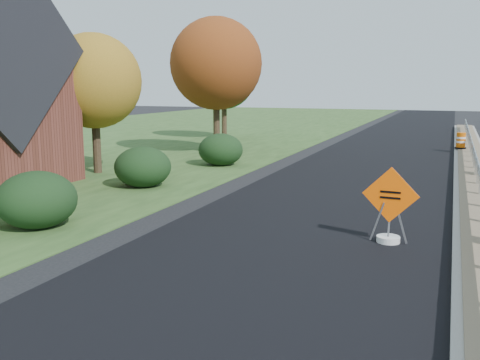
% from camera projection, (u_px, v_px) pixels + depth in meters
% --- Properties ---
extents(grass_verge_near, '(30.00, 120.00, 0.03)m').
position_uv_depth(grass_verge_near, '(57.00, 145.00, 33.52)').
color(grass_verge_near, '#2D4A1F').
rests_on(grass_verge_near, ground).
extents(milled_overlay, '(7.20, 120.00, 0.01)m').
position_uv_depth(milled_overlay, '(376.00, 162.00, 26.38)').
color(milled_overlay, black).
rests_on(milled_overlay, ground).
extents(median, '(1.60, 55.00, 0.23)m').
position_uv_depth(median, '(474.00, 171.00, 22.93)').
color(median, gray).
rests_on(median, ground).
extents(guardrail, '(0.10, 46.15, 0.72)m').
position_uv_depth(guardrail, '(474.00, 154.00, 23.74)').
color(guardrail, silver).
rests_on(guardrail, median).
extents(hedge_south, '(2.09, 2.09, 1.52)m').
position_uv_depth(hedge_south, '(37.00, 199.00, 14.02)').
color(hedge_south, black).
rests_on(hedge_south, ground).
extents(hedge_mid, '(2.09, 2.09, 1.52)m').
position_uv_depth(hedge_mid, '(143.00, 167.00, 19.69)').
color(hedge_mid, black).
rests_on(hedge_mid, ground).
extents(hedge_north, '(2.09, 2.09, 1.52)m').
position_uv_depth(hedge_north, '(221.00, 150.00, 25.00)').
color(hedge_north, black).
rests_on(hedge_north, ground).
extents(tree_near_yellow, '(3.96, 3.96, 5.88)m').
position_uv_depth(tree_near_yellow, '(94.00, 81.00, 22.25)').
color(tree_near_yellow, '#473523').
rests_on(tree_near_yellow, ground).
extents(tree_near_red, '(4.95, 4.95, 7.35)m').
position_uv_depth(tree_near_red, '(216.00, 64.00, 28.67)').
color(tree_near_red, '#473523').
rests_on(tree_near_red, ground).
extents(tree_near_back, '(4.29, 4.29, 6.37)m').
position_uv_depth(tree_near_back, '(224.00, 78.00, 37.19)').
color(tree_near_back, '#473523').
rests_on(tree_near_back, ground).
extents(caution_sign, '(1.33, 0.55, 1.83)m').
position_uv_depth(caution_sign, '(389.00, 224.00, 12.70)').
color(caution_sign, white).
rests_on(caution_sign, ground).
extents(barrel_median_far, '(0.61, 0.61, 0.90)m').
position_uv_depth(barrel_median_far, '(461.00, 141.00, 29.83)').
color(barrel_median_far, black).
rests_on(barrel_median_far, median).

